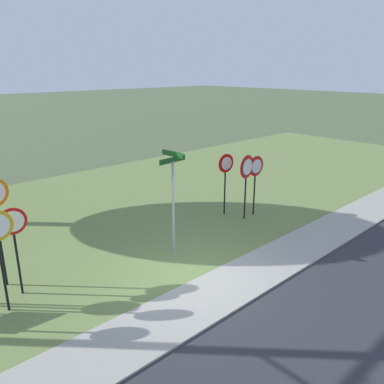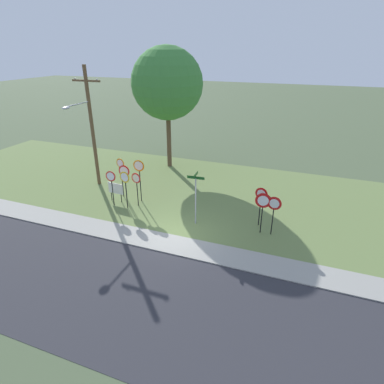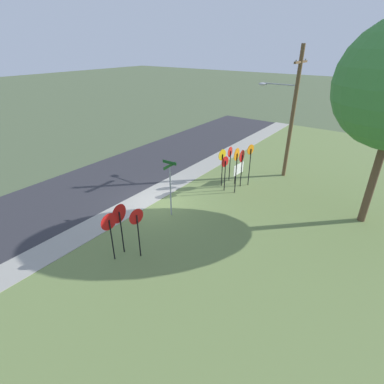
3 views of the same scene
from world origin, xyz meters
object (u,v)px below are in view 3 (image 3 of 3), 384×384
(yield_sign_far_left, at_px, (119,217))
(yield_sign_near_left, at_px, (109,226))
(stop_sign_near_left, at_px, (222,160))
(street_name_post, at_px, (170,184))
(yield_sign_near_right, at_px, (137,222))
(stop_sign_far_center, at_px, (250,157))
(stop_sign_near_right, at_px, (242,160))
(utility_pole, at_px, (290,110))
(stop_sign_far_left, at_px, (225,167))
(notice_board, at_px, (239,170))
(stop_sign_center_tall, at_px, (230,157))
(stop_sign_far_right, at_px, (236,161))

(yield_sign_far_left, bearing_deg, yield_sign_near_left, -2.06)
(stop_sign_near_left, bearing_deg, street_name_post, 3.87)
(street_name_post, bearing_deg, yield_sign_near_right, 13.83)
(stop_sign_far_center, bearing_deg, yield_sign_near_left, 3.79)
(street_name_post, bearing_deg, stop_sign_near_right, 162.85)
(stop_sign_near_left, distance_m, stop_sign_near_right, 1.19)
(stop_sign_far_center, distance_m, utility_pole, 3.95)
(stop_sign_far_left, bearing_deg, utility_pole, 163.59)
(stop_sign_far_center, bearing_deg, notice_board, -82.42)
(stop_sign_center_tall, distance_m, yield_sign_far_left, 9.18)
(stop_sign_far_left, bearing_deg, stop_sign_center_tall, -154.11)
(stop_sign_far_right, bearing_deg, yield_sign_near_left, -11.07)
(stop_sign_far_left, distance_m, yield_sign_near_right, 7.50)
(stop_sign_near_left, distance_m, yield_sign_near_right, 8.01)
(stop_sign_far_left, relative_size, utility_pole, 0.27)
(stop_sign_far_right, bearing_deg, stop_sign_far_center, 169.40)
(stop_sign_far_right, distance_m, stop_sign_center_tall, 1.79)
(stop_sign_far_center, height_order, utility_pole, utility_pole)
(stop_sign_far_left, distance_m, yield_sign_near_left, 8.30)
(yield_sign_near_left, relative_size, notice_board, 1.77)
(stop_sign_far_left, distance_m, stop_sign_far_right, 0.81)
(stop_sign_near_right, height_order, street_name_post, street_name_post)
(stop_sign_near_right, relative_size, yield_sign_far_left, 1.02)
(stop_sign_near_right, relative_size, stop_sign_far_center, 0.89)
(stop_sign_far_right, bearing_deg, street_name_post, -22.07)
(stop_sign_far_center, bearing_deg, stop_sign_far_left, -16.63)
(stop_sign_far_center, height_order, notice_board, stop_sign_far_center)
(stop_sign_center_tall, height_order, yield_sign_near_right, stop_sign_center_tall)
(stop_sign_far_center, height_order, yield_sign_near_right, stop_sign_far_center)
(stop_sign_near_left, bearing_deg, utility_pole, 155.70)
(street_name_post, relative_size, notice_board, 2.42)
(stop_sign_near_left, distance_m, notice_board, 1.57)
(utility_pole, bearing_deg, yield_sign_far_left, -11.46)
(stop_sign_near_left, height_order, yield_sign_far_left, stop_sign_near_left)
(stop_sign_far_center, xyz_separation_m, street_name_post, (5.71, -1.62, -0.11))
(stop_sign_near_left, bearing_deg, yield_sign_near_left, 7.61)
(stop_sign_near_right, relative_size, notice_board, 1.90)
(yield_sign_far_left, bearing_deg, stop_sign_near_left, 173.73)
(stop_sign_near_left, height_order, stop_sign_far_left, stop_sign_near_left)
(yield_sign_near_left, bearing_deg, stop_sign_center_tall, -175.11)
(yield_sign_far_left, bearing_deg, stop_sign_far_right, 165.44)
(yield_sign_near_left, distance_m, street_name_post, 4.17)
(stop_sign_far_center, bearing_deg, stop_sign_center_tall, -73.54)
(yield_sign_near_left, height_order, notice_board, yield_sign_near_left)
(stop_sign_center_tall, bearing_deg, stop_sign_far_center, 91.14)
(stop_sign_far_center, height_order, yield_sign_near_left, stop_sign_far_center)
(stop_sign_near_left, relative_size, yield_sign_near_left, 1.09)
(street_name_post, relative_size, utility_pole, 0.37)
(stop_sign_near_right, bearing_deg, yield_sign_near_left, -9.94)
(yield_sign_near_right, xyz_separation_m, yield_sign_far_left, (0.23, -0.77, 0.05))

